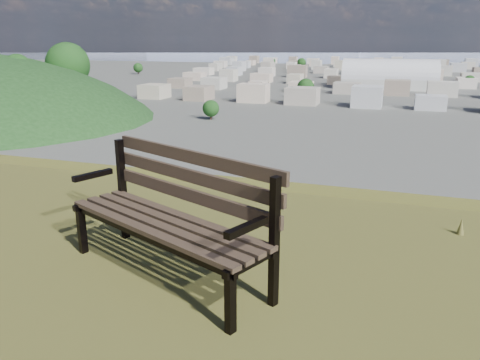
% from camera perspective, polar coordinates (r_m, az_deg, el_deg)
% --- Properties ---
extents(park_bench, '(2.10, 1.38, 1.05)m').
position_cam_1_polar(park_bench, '(4.01, -8.02, -3.43)').
color(park_bench, '#433227').
rests_on(park_bench, hilltop_mesa).
extents(arena, '(52.89, 24.63, 21.86)m').
position_cam_1_polar(arena, '(284.66, 17.67, 11.59)').
color(arena, silver).
rests_on(arena, ground).
extents(city_blocks, '(395.00, 361.00, 7.00)m').
position_cam_1_polar(city_blocks, '(396.99, 18.71, 12.51)').
color(city_blocks, beige).
rests_on(city_blocks, ground).
extents(city_trees, '(406.52, 387.20, 9.98)m').
position_cam_1_polar(city_trees, '(322.83, 13.82, 12.35)').
color(city_trees, '#37251B').
rests_on(city_trees, ground).
extents(bay_water, '(2400.00, 700.00, 0.12)m').
position_cam_1_polar(bay_water, '(902.25, 19.01, 14.16)').
color(bay_water, '#8894AD').
rests_on(bay_water, ground).
extents(far_hills, '(2050.00, 340.00, 60.00)m').
position_cam_1_polar(far_hills, '(1406.17, 16.64, 16.02)').
color(far_hills, '#9DA5C3').
rests_on(far_hills, ground).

